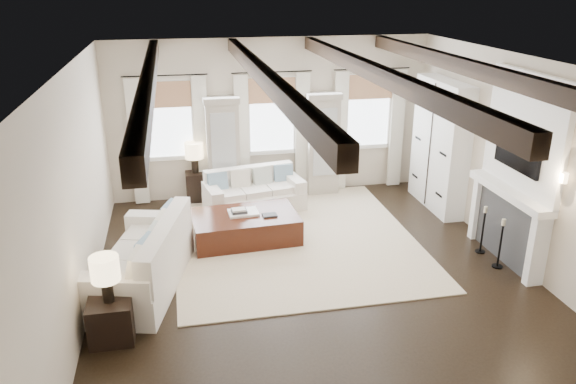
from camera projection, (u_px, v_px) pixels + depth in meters
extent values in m
plane|color=black|center=(315.00, 278.00, 8.52)|extent=(7.50, 7.50, 0.00)
cube|color=beige|center=(271.00, 118.00, 11.38)|extent=(6.50, 0.04, 3.20)
cube|color=beige|center=(432.00, 331.00, 4.52)|extent=(6.50, 0.04, 3.20)
cube|color=beige|center=(77.00, 195.00, 7.34)|extent=(0.04, 7.50, 3.20)
cube|color=beige|center=(523.00, 164.00, 8.56)|extent=(0.04, 7.50, 3.20)
cube|color=white|center=(319.00, 64.00, 7.38)|extent=(6.50, 7.50, 0.04)
cube|color=black|center=(149.00, 79.00, 7.01)|extent=(0.16, 7.40, 0.22)
cube|color=black|center=(263.00, 75.00, 7.28)|extent=(0.16, 7.40, 0.22)
cube|color=black|center=(373.00, 72.00, 7.56)|extent=(0.16, 7.40, 0.22)
cube|color=black|center=(472.00, 68.00, 7.83)|extent=(0.16, 7.40, 0.22)
cube|color=white|center=(168.00, 121.00, 10.95)|extent=(0.90, 0.03, 1.45)
cube|color=#AD7854|center=(166.00, 95.00, 10.71)|extent=(0.94, 0.04, 0.50)
cube|color=white|center=(137.00, 143.00, 10.88)|extent=(0.28, 0.08, 2.50)
cube|color=white|center=(202.00, 139.00, 11.11)|extent=(0.28, 0.08, 2.50)
cylinder|color=black|center=(165.00, 75.00, 10.53)|extent=(1.60, 0.02, 0.02)
cube|color=white|center=(272.00, 116.00, 11.34)|extent=(0.90, 0.03, 1.45)
cube|color=#AD7854|center=(272.00, 91.00, 11.09)|extent=(0.94, 0.04, 0.50)
cube|color=white|center=(242.00, 137.00, 11.26)|extent=(0.28, 0.08, 2.50)
cube|color=white|center=(302.00, 134.00, 11.50)|extent=(0.28, 0.08, 2.50)
cylinder|color=black|center=(272.00, 72.00, 10.91)|extent=(1.60, 0.02, 0.02)
cube|color=white|center=(368.00, 112.00, 11.72)|extent=(0.90, 0.03, 1.45)
cube|color=#AD7854|center=(370.00, 87.00, 11.48)|extent=(0.94, 0.04, 0.50)
cube|color=white|center=(340.00, 132.00, 11.65)|extent=(0.28, 0.08, 2.50)
cube|color=white|center=(397.00, 129.00, 11.88)|extent=(0.28, 0.08, 2.50)
cylinder|color=black|center=(372.00, 69.00, 11.30)|extent=(1.60, 0.02, 0.02)
cube|color=#B0A89A|center=(223.00, 153.00, 11.20)|extent=(0.64, 0.38, 2.00)
cube|color=#B2B7BA|center=(224.00, 148.00, 10.97)|extent=(0.48, 0.02, 1.40)
cube|color=#B0A89A|center=(221.00, 100.00, 10.82)|extent=(0.70, 0.42, 0.12)
cube|color=#B0A89A|center=(322.00, 147.00, 11.59)|extent=(0.64, 0.38, 2.00)
cube|color=#B2B7BA|center=(325.00, 142.00, 11.35)|extent=(0.48, 0.02, 1.40)
cube|color=#B0A89A|center=(323.00, 96.00, 11.21)|extent=(0.70, 0.42, 0.12)
cube|color=#2D2D2F|center=(508.00, 228.00, 8.91)|extent=(0.18, 1.50, 1.10)
cube|color=black|center=(505.00, 236.00, 8.96)|extent=(0.10, 0.90, 0.70)
cube|color=white|center=(537.00, 251.00, 8.16)|extent=(0.26, 0.14, 1.10)
cube|color=white|center=(480.00, 208.00, 9.66)|extent=(0.26, 0.14, 1.10)
cube|color=white|center=(510.00, 192.00, 8.68)|extent=(0.32, 1.90, 0.12)
cube|color=white|center=(525.00, 133.00, 8.37)|extent=(0.10, 1.90, 1.80)
cube|color=black|center=(519.00, 149.00, 8.44)|extent=(0.07, 1.10, 0.64)
cylinder|color=#FFD899|center=(564.00, 178.00, 7.52)|extent=(0.10, 0.10, 0.14)
cube|color=silver|center=(440.00, 145.00, 10.80)|extent=(0.40, 1.70, 2.50)
cube|color=black|center=(430.00, 146.00, 10.76)|extent=(0.01, 0.02, 2.40)
cube|color=beige|center=(295.00, 239.00, 9.76)|extent=(4.10, 4.55, 0.02)
cube|color=white|center=(255.00, 202.00, 10.94)|extent=(2.01, 1.18, 0.36)
cube|color=white|center=(249.00, 177.00, 11.08)|extent=(1.80, 0.52, 0.45)
cube|color=white|center=(213.00, 193.00, 10.55)|extent=(0.37, 0.84, 0.23)
cube|color=white|center=(294.00, 182.00, 11.12)|extent=(0.37, 0.84, 0.23)
cube|color=white|center=(229.00, 194.00, 10.63)|extent=(0.59, 0.62, 0.13)
cube|color=white|center=(255.00, 191.00, 10.82)|extent=(0.59, 0.62, 0.13)
cube|color=white|center=(280.00, 187.00, 11.00)|extent=(0.59, 0.62, 0.13)
cube|color=#698DA9|center=(218.00, 182.00, 10.70)|extent=(0.41, 0.26, 0.39)
cube|color=silver|center=(240.00, 180.00, 10.86)|extent=(0.41, 0.26, 0.39)
cube|color=beige|center=(262.00, 177.00, 11.02)|extent=(0.41, 0.26, 0.39)
cube|color=#698DA9|center=(283.00, 174.00, 11.17)|extent=(0.41, 0.26, 0.39)
cube|color=white|center=(141.00, 273.00, 8.21)|extent=(1.61, 2.52, 0.44)
cube|color=white|center=(166.00, 243.00, 8.01)|extent=(0.80, 2.21, 0.55)
cube|color=white|center=(158.00, 222.00, 9.03)|extent=(1.04, 0.53, 0.29)
cube|color=white|center=(115.00, 287.00, 7.13)|extent=(1.04, 0.53, 0.29)
cube|color=white|center=(148.00, 236.00, 8.70)|extent=(0.80, 0.77, 0.16)
cube|color=white|center=(136.00, 255.00, 8.10)|extent=(0.80, 0.77, 0.16)
cube|color=white|center=(121.00, 277.00, 7.50)|extent=(0.80, 0.77, 0.16)
cube|color=#698DA9|center=(168.00, 217.00, 8.78)|extent=(0.35, 0.51, 0.48)
cube|color=silver|center=(160.00, 228.00, 8.39)|extent=(0.35, 0.51, 0.48)
cube|color=beige|center=(153.00, 241.00, 8.01)|extent=(0.35, 0.51, 0.48)
cube|color=#698DA9|center=(144.00, 254.00, 7.62)|extent=(0.35, 0.51, 0.48)
cube|color=silver|center=(135.00, 269.00, 7.23)|extent=(0.35, 0.51, 0.48)
cube|color=black|center=(245.00, 227.00, 9.69)|extent=(1.85, 1.22, 0.47)
cube|color=white|center=(243.00, 213.00, 9.64)|extent=(0.52, 0.41, 0.04)
cube|color=#262628|center=(239.00, 211.00, 9.58)|extent=(0.27, 0.21, 0.04)
cube|color=beige|center=(239.00, 210.00, 9.57)|extent=(0.23, 0.18, 0.03)
cube|color=#262628|center=(270.00, 215.00, 9.55)|extent=(0.25, 0.19, 0.03)
cube|color=black|center=(111.00, 320.00, 7.00)|extent=(0.54, 0.54, 0.54)
cylinder|color=black|center=(108.00, 291.00, 6.85)|extent=(0.14, 0.14, 0.29)
cylinder|color=#F9D89E|center=(105.00, 269.00, 6.74)|extent=(0.35, 0.35, 0.31)
cube|color=black|center=(196.00, 187.00, 11.37)|extent=(0.41, 0.41, 0.61)
cylinder|color=black|center=(195.00, 165.00, 11.21)|extent=(0.14, 0.14, 0.30)
cylinder|color=#F9D89E|center=(194.00, 150.00, 11.10)|extent=(0.36, 0.36, 0.32)
cylinder|color=black|center=(497.00, 266.00, 8.84)|extent=(0.17, 0.17, 0.02)
cylinder|color=black|center=(500.00, 246.00, 8.71)|extent=(0.03, 0.03, 0.73)
cylinder|color=beige|center=(504.00, 222.00, 8.57)|extent=(0.06, 0.06, 0.10)
cylinder|color=black|center=(480.00, 251.00, 9.32)|extent=(0.17, 0.17, 0.02)
cylinder|color=black|center=(483.00, 232.00, 9.20)|extent=(0.03, 0.03, 0.72)
cylinder|color=beige|center=(486.00, 209.00, 9.05)|extent=(0.06, 0.06, 0.10)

